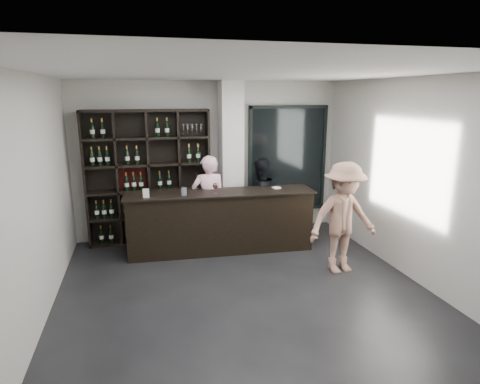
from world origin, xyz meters
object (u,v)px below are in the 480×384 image
object	(u,v)px
wine_shelf	(149,177)
taster_pink	(209,201)
taster_black	(260,199)
tasting_counter	(221,221)
customer	(343,218)

from	to	relation	value
wine_shelf	taster_pink	distance (m)	1.18
taster_pink	taster_black	bearing A→B (deg)	-169.24
taster_pink	taster_black	world-z (taller)	taster_pink
wine_shelf	tasting_counter	xyz separation A→B (m)	(1.15, -0.82, -0.67)
tasting_counter	customer	xyz separation A→B (m)	(1.61, -1.28, 0.32)
tasting_counter	taster_black	xyz separation A→B (m)	(0.83, 0.44, 0.23)
taster_black	tasting_counter	bearing A→B (deg)	4.72
wine_shelf	customer	xyz separation A→B (m)	(2.76, -2.09, -0.35)
wine_shelf	taster_pink	xyz separation A→B (m)	(1.00, -0.50, -0.38)
wine_shelf	taster_black	bearing A→B (deg)	-10.72
tasting_counter	customer	world-z (taller)	customer
tasting_counter	taster_pink	distance (m)	0.45
taster_pink	customer	bearing A→B (deg)	141.42
tasting_counter	taster_pink	world-z (taller)	taster_pink
taster_black	customer	bearing A→B (deg)	91.28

